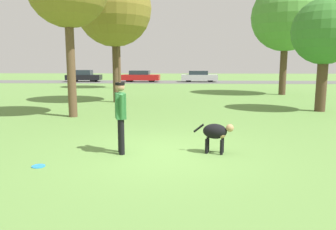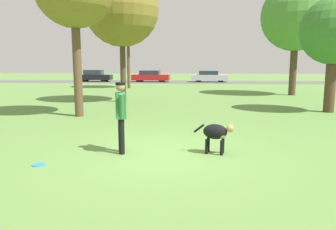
{
  "view_description": "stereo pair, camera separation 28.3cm",
  "coord_description": "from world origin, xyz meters",
  "px_view_note": "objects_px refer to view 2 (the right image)",
  "views": [
    {
      "loc": [
        0.5,
        -7.38,
        2.07
      ],
      "look_at": [
        0.19,
        0.0,
        0.9
      ],
      "focal_mm": 35.0,
      "sensor_mm": 36.0,
      "label": 1
    },
    {
      "loc": [
        0.79,
        -7.36,
        2.07
      ],
      "look_at": [
        0.19,
        0.0,
        0.9
      ],
      "focal_mm": 35.0,
      "sensor_mm": 36.0,
      "label": 2
    }
  ],
  "objects_px": {
    "parked_car_red": "(151,76)",
    "parked_car_silver": "(209,76)",
    "dog": "(217,133)",
    "tree_mid_center": "(122,9)",
    "parked_car_black": "(94,76)",
    "tree_far_right": "(296,16)",
    "tree_far_left": "(128,23)",
    "tree_near_right": "(334,32)",
    "frisbee": "(39,165)",
    "person": "(121,112)"
  },
  "relations": [
    {
      "from": "person",
      "to": "parked_car_red",
      "type": "bearing_deg",
      "value": 169.88
    },
    {
      "from": "dog",
      "to": "frisbee",
      "type": "distance_m",
      "value": 3.91
    },
    {
      "from": "tree_near_right",
      "to": "parked_car_red",
      "type": "height_order",
      "value": "tree_near_right"
    },
    {
      "from": "person",
      "to": "tree_far_left",
      "type": "bearing_deg",
      "value": 174.46
    },
    {
      "from": "frisbee",
      "to": "parked_car_silver",
      "type": "xyz_separation_m",
      "value": [
        4.8,
        30.51,
        0.62
      ]
    },
    {
      "from": "parked_car_black",
      "to": "frisbee",
      "type": "bearing_deg",
      "value": -77.46
    },
    {
      "from": "person",
      "to": "tree_far_left",
      "type": "distance_m",
      "value": 20.61
    },
    {
      "from": "dog",
      "to": "parked_car_silver",
      "type": "height_order",
      "value": "parked_car_silver"
    },
    {
      "from": "dog",
      "to": "parked_car_red",
      "type": "distance_m",
      "value": 29.63
    },
    {
      "from": "tree_far_right",
      "to": "parked_car_red",
      "type": "bearing_deg",
      "value": 127.88
    },
    {
      "from": "dog",
      "to": "tree_near_right",
      "type": "distance_m",
      "value": 9.16
    },
    {
      "from": "dog",
      "to": "parked_car_red",
      "type": "relative_size",
      "value": 0.22
    },
    {
      "from": "dog",
      "to": "tree_far_right",
      "type": "xyz_separation_m",
      "value": [
        5.86,
        14.63,
        4.53
      ]
    },
    {
      "from": "tree_mid_center",
      "to": "parked_car_black",
      "type": "relative_size",
      "value": 1.75
    },
    {
      "from": "tree_mid_center",
      "to": "parked_car_black",
      "type": "height_order",
      "value": "tree_mid_center"
    },
    {
      "from": "tree_near_right",
      "to": "parked_car_black",
      "type": "distance_m",
      "value": 28.23
    },
    {
      "from": "parked_car_black",
      "to": "parked_car_red",
      "type": "bearing_deg",
      "value": -3.62
    },
    {
      "from": "tree_far_right",
      "to": "parked_car_red",
      "type": "xyz_separation_m",
      "value": [
        -11.28,
        14.5,
        -4.39
      ]
    },
    {
      "from": "tree_mid_center",
      "to": "tree_near_right",
      "type": "relative_size",
      "value": 1.42
    },
    {
      "from": "person",
      "to": "dog",
      "type": "distance_m",
      "value": 2.25
    },
    {
      "from": "tree_far_left",
      "to": "tree_near_right",
      "type": "height_order",
      "value": "tree_far_left"
    },
    {
      "from": "tree_mid_center",
      "to": "tree_far_left",
      "type": "distance_m",
      "value": 9.88
    },
    {
      "from": "parked_car_red",
      "to": "parked_car_silver",
      "type": "height_order",
      "value": "parked_car_red"
    },
    {
      "from": "parked_car_red",
      "to": "parked_car_silver",
      "type": "relative_size",
      "value": 1.05
    },
    {
      "from": "tree_near_right",
      "to": "tree_far_left",
      "type": "bearing_deg",
      "value": 131.39
    },
    {
      "from": "dog",
      "to": "tree_far_left",
      "type": "height_order",
      "value": "tree_far_left"
    },
    {
      "from": "dog",
      "to": "parked_car_black",
      "type": "bearing_deg",
      "value": 126.08
    },
    {
      "from": "tree_mid_center",
      "to": "parked_car_silver",
      "type": "xyz_separation_m",
      "value": [
        5.43,
        19.4,
        -4.22
      ]
    },
    {
      "from": "person",
      "to": "tree_far_right",
      "type": "relative_size",
      "value": 0.23
    },
    {
      "from": "parked_car_red",
      "to": "tree_near_right",
      "type": "bearing_deg",
      "value": -61.91
    },
    {
      "from": "frisbee",
      "to": "tree_near_right",
      "type": "distance_m",
      "value": 12.52
    },
    {
      "from": "person",
      "to": "parked_car_red",
      "type": "height_order",
      "value": "person"
    },
    {
      "from": "tree_far_left",
      "to": "parked_car_black",
      "type": "distance_m",
      "value": 12.16
    },
    {
      "from": "tree_far_right",
      "to": "tree_near_right",
      "type": "xyz_separation_m",
      "value": [
        -0.65,
        -7.66,
        -1.67
      ]
    },
    {
      "from": "dog",
      "to": "tree_mid_center",
      "type": "xyz_separation_m",
      "value": [
        -4.34,
        9.95,
        4.36
      ]
    },
    {
      "from": "dog",
      "to": "tree_far_left",
      "type": "bearing_deg",
      "value": 120.89
    },
    {
      "from": "parked_car_black",
      "to": "parked_car_red",
      "type": "xyz_separation_m",
      "value": [
        6.48,
        -0.12,
        -0.02
      ]
    },
    {
      "from": "tree_mid_center",
      "to": "tree_far_right",
      "type": "relative_size",
      "value": 0.94
    },
    {
      "from": "frisbee",
      "to": "parked_car_silver",
      "type": "height_order",
      "value": "parked_car_silver"
    },
    {
      "from": "parked_car_black",
      "to": "tree_near_right",
      "type": "bearing_deg",
      "value": -55.02
    },
    {
      "from": "tree_mid_center",
      "to": "tree_far_right",
      "type": "height_order",
      "value": "tree_far_right"
    },
    {
      "from": "frisbee",
      "to": "parked_car_silver",
      "type": "bearing_deg",
      "value": 81.07
    },
    {
      "from": "parked_car_black",
      "to": "parked_car_silver",
      "type": "relative_size",
      "value": 0.97
    },
    {
      "from": "person",
      "to": "parked_car_silver",
      "type": "bearing_deg",
      "value": 157.21
    },
    {
      "from": "tree_far_left",
      "to": "parked_car_silver",
      "type": "xyz_separation_m",
      "value": [
        7.09,
        9.66,
        -4.66
      ]
    },
    {
      "from": "tree_mid_center",
      "to": "parked_car_black",
      "type": "bearing_deg",
      "value": 111.39
    },
    {
      "from": "frisbee",
      "to": "tree_mid_center",
      "type": "relative_size",
      "value": 0.04
    },
    {
      "from": "person",
      "to": "tree_near_right",
      "type": "distance_m",
      "value": 10.52
    },
    {
      "from": "person",
      "to": "frisbee",
      "type": "distance_m",
      "value": 2.07
    },
    {
      "from": "parked_car_black",
      "to": "parked_car_red",
      "type": "distance_m",
      "value": 6.48
    }
  ]
}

